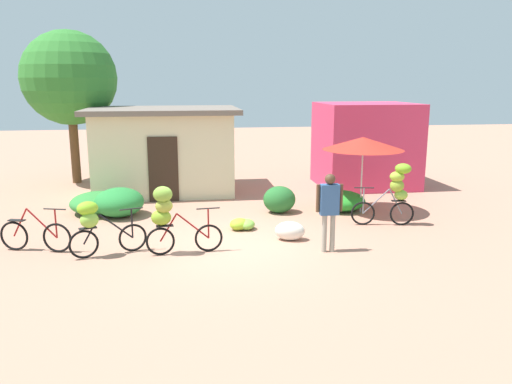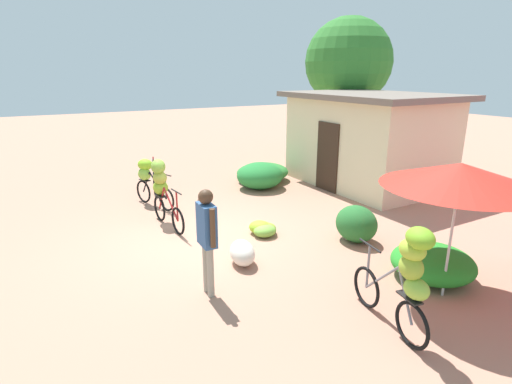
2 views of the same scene
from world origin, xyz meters
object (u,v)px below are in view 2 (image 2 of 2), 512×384
at_px(market_umbrella, 460,175).
at_px(bicycle_near_pile, 148,177).
at_px(building_low, 367,139).
at_px(person_vendor, 207,231).
at_px(bicycle_leftmost, 154,178).
at_px(bicycle_by_shop, 407,272).
at_px(produce_sack, 242,253).
at_px(tree_behind_building, 348,62).
at_px(bicycle_center_loaded, 162,186).
at_px(banana_pile_on_ground, 263,229).

distance_m(market_umbrella, bicycle_near_pile, 7.42).
height_order(building_low, person_vendor, building_low).
height_order(bicycle_leftmost, bicycle_by_shop, bicycle_by_shop).
bearing_deg(produce_sack, bicycle_near_pile, -172.98).
xyz_separation_m(market_umbrella, bicycle_near_pile, (-6.78, -2.76, -1.22)).
distance_m(tree_behind_building, market_umbrella, 10.60).
bearing_deg(bicycle_center_loaded, market_umbrella, 28.33).
bearing_deg(bicycle_leftmost, person_vendor, -8.51).
xyz_separation_m(bicycle_by_shop, banana_pile_on_ground, (-3.89, 0.19, -0.82)).
bearing_deg(building_low, bicycle_leftmost, -113.88).
bearing_deg(person_vendor, banana_pile_on_ground, 129.84).
height_order(tree_behind_building, bicycle_near_pile, tree_behind_building).
distance_m(bicycle_leftmost, banana_pile_on_ground, 4.75).
relative_size(bicycle_near_pile, bicycle_center_loaded, 0.95).
xyz_separation_m(bicycle_near_pile, bicycle_by_shop, (7.16, 1.36, 0.22)).
distance_m(bicycle_near_pile, person_vendor, 4.93).
distance_m(building_low, produce_sack, 6.74).
relative_size(bicycle_near_pile, person_vendor, 0.91).
relative_size(building_low, bicycle_leftmost, 3.04).
xyz_separation_m(building_low, tree_behind_building, (-3.26, 1.99, 2.32)).
xyz_separation_m(market_umbrella, bicycle_center_loaded, (-5.27, -2.84, -1.07)).
height_order(bicycle_center_loaded, person_vendor, person_vendor).
xyz_separation_m(bicycle_near_pile, bicycle_center_loaded, (1.50, -0.09, 0.14)).
distance_m(bicycle_leftmost, bicycle_center_loaded, 2.98).
height_order(market_umbrella, banana_pile_on_ground, market_umbrella).
xyz_separation_m(bicycle_center_loaded, bicycle_by_shop, (5.66, 1.45, 0.07)).
bearing_deg(bicycle_center_loaded, bicycle_leftmost, 167.91).
height_order(market_umbrella, bicycle_center_loaded, market_umbrella).
bearing_deg(banana_pile_on_ground, tree_behind_building, 127.50).
bearing_deg(bicycle_near_pile, produce_sack, 7.02).
distance_m(bicycle_leftmost, bicycle_near_pile, 1.51).
xyz_separation_m(building_low, market_umbrella, (5.53, -3.68, 0.54)).
bearing_deg(bicycle_center_loaded, tree_behind_building, 112.40).
xyz_separation_m(bicycle_near_pile, produce_sack, (4.26, 0.52, -0.52)).
xyz_separation_m(bicycle_center_loaded, produce_sack, (2.76, 0.61, -0.66)).
distance_m(bicycle_by_shop, banana_pile_on_ground, 3.98).
height_order(bicycle_by_shop, produce_sack, bicycle_by_shop).
bearing_deg(market_umbrella, banana_pile_on_ground, -161.12).
bearing_deg(bicycle_by_shop, bicycle_near_pile, -169.22).
distance_m(market_umbrella, person_vendor, 3.79).
bearing_deg(bicycle_leftmost, bicycle_center_loaded, -12.09).
height_order(building_low, produce_sack, building_low).
relative_size(building_low, produce_sack, 6.96).
xyz_separation_m(produce_sack, person_vendor, (0.65, -0.94, 0.84)).
distance_m(tree_behind_building, bicycle_near_pile, 9.16).
bearing_deg(produce_sack, market_umbrella, 41.55).
relative_size(market_umbrella, bicycle_near_pile, 1.43).
relative_size(bicycle_leftmost, bicycle_by_shop, 0.99).
height_order(bicycle_near_pile, banana_pile_on_ground, bicycle_near_pile).
bearing_deg(market_umbrella, bicycle_near_pile, -157.88).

